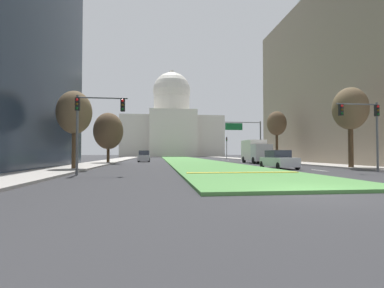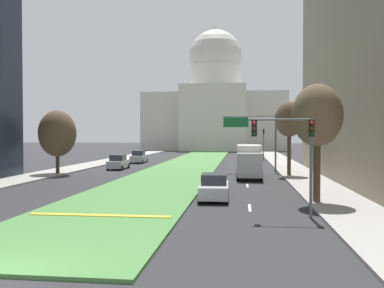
% 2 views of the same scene
% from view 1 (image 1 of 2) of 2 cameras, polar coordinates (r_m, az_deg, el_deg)
% --- Properties ---
extents(ground_plane, '(260.00, 260.00, 0.00)m').
position_cam_1_polar(ground_plane, '(60.82, -1.63, -3.09)').
color(ground_plane, '#2B2B2D').
extents(grass_median, '(8.25, 91.83, 0.14)m').
position_cam_1_polar(grass_median, '(55.75, -1.15, -3.14)').
color(grass_median, '#4C8442').
rests_on(grass_median, ground_plane).
extents(median_curb_nose, '(7.43, 0.50, 0.04)m').
position_cam_1_polar(median_curb_nose, '(19.27, 9.99, -5.54)').
color(median_curb_nose, gold).
rests_on(median_curb_nose, grass_median).
extents(lane_dashes_right, '(0.16, 37.29, 0.01)m').
position_cam_1_polar(lane_dashes_right, '(44.09, 10.62, -3.57)').
color(lane_dashes_right, silver).
rests_on(lane_dashes_right, ground_plane).
extents(sidewalk_left, '(4.00, 91.83, 0.15)m').
position_cam_1_polar(sidewalk_left, '(50.94, -15.54, -3.21)').
color(sidewalk_left, '#9E9991').
rests_on(sidewalk_left, ground_plane).
extents(sidewalk_right, '(4.00, 91.83, 0.15)m').
position_cam_1_polar(sidewalk_right, '(53.76, 13.59, -3.14)').
color(sidewalk_right, '#9E9991').
rests_on(sidewalk_right, ground_plane).
extents(midrise_block_right, '(16.99, 37.37, 23.77)m').
position_cam_1_polar(midrise_block_right, '(47.66, 31.95, 11.19)').
color(midrise_block_right, gray).
rests_on(midrise_block_right, ground_plane).
extents(capitol_building, '(37.38, 22.96, 33.25)m').
position_cam_1_polar(capitol_building, '(111.43, -4.00, 3.66)').
color(capitol_building, beige).
rests_on(capitol_building, ground_plane).
extents(traffic_light_near_left, '(3.34, 0.35, 5.20)m').
position_cam_1_polar(traffic_light_near_left, '(20.07, -19.29, 5.08)').
color(traffic_light_near_left, '#515456').
rests_on(traffic_light_near_left, ground_plane).
extents(traffic_light_near_right, '(3.34, 0.35, 5.20)m').
position_cam_1_polar(traffic_light_near_right, '(25.15, 31.12, 3.87)').
color(traffic_light_near_right, '#515456').
rests_on(traffic_light_near_right, ground_plane).
extents(traffic_light_far_right, '(0.28, 0.35, 5.20)m').
position_cam_1_polar(traffic_light_far_right, '(68.63, 6.84, -0.15)').
color(traffic_light_far_right, '#515456').
rests_on(traffic_light_far_right, ground_plane).
extents(overhead_guide_sign, '(5.96, 0.20, 6.50)m').
position_cam_1_polar(overhead_guide_sign, '(47.08, 10.74, 2.22)').
color(overhead_guide_sign, '#515456').
rests_on(overhead_guide_sign, ground_plane).
extents(street_tree_left_near, '(2.88, 2.88, 6.64)m').
position_cam_1_polar(street_tree_left_near, '(26.38, -22.13, 5.69)').
color(street_tree_left_near, '#4C3823').
rests_on(street_tree_left_near, ground_plane).
extents(street_tree_right_near, '(3.06, 3.06, 7.37)m').
position_cam_1_polar(street_tree_right_near, '(30.03, 28.66, 6.01)').
color(street_tree_right_near, '#4C3823').
rests_on(street_tree_right_near, ground_plane).
extents(street_tree_left_mid, '(3.90, 3.90, 6.79)m').
position_cam_1_polar(street_tree_left_mid, '(40.25, -16.13, 2.45)').
color(street_tree_left_mid, '#4C3823').
rests_on(street_tree_left_mid, ground_plane).
extents(street_tree_right_mid, '(2.85, 2.85, 7.58)m').
position_cam_1_polar(street_tree_right_mid, '(44.62, 16.31, 3.83)').
color(street_tree_right_mid, '#4C3823').
rests_on(street_tree_right_mid, ground_plane).
extents(sedan_lead_stopped, '(2.05, 4.52, 1.68)m').
position_cam_1_polar(sedan_lead_stopped, '(27.52, 16.64, -3.03)').
color(sedan_lead_stopped, '#BCBCC1').
rests_on(sedan_lead_stopped, ground_plane).
extents(sedan_midblock, '(1.89, 4.19, 1.79)m').
position_cam_1_polar(sedan_midblock, '(46.83, -9.42, -2.46)').
color(sedan_midblock, '#BCBCC1').
rests_on(sedan_midblock, ground_plane).
extents(sedan_distant, '(2.10, 4.76, 1.85)m').
position_cam_1_polar(sedan_distant, '(58.05, -9.22, -2.28)').
color(sedan_distant, '#BCBCC1').
rests_on(sedan_distant, ground_plane).
extents(box_truck_delivery, '(2.40, 6.40, 3.20)m').
position_cam_1_polar(box_truck_delivery, '(40.87, 12.38, -1.36)').
color(box_truck_delivery, '#BCBCC1').
rests_on(box_truck_delivery, ground_plane).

